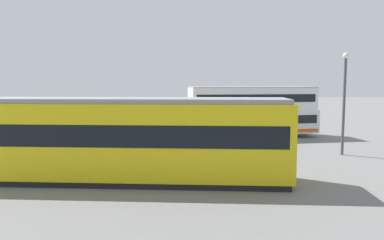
{
  "coord_description": "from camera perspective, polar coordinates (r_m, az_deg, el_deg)",
  "views": [
    {
      "loc": [
        2.0,
        27.1,
        4.28
      ],
      "look_at": [
        1.9,
        3.35,
        1.88
      ],
      "focal_mm": 35.0,
      "sensor_mm": 36.0,
      "label": 1
    }
  ],
  "objects": [
    {
      "name": "info_sign",
      "position": [
        23.38,
        -9.48,
        -1.04
      ],
      "size": [
        1.06,
        0.17,
        2.23
      ],
      "color": "slate",
      "rests_on": "ground"
    },
    {
      "name": "pedestrian_near_railing",
      "position": [
        23.87,
        -5.45,
        -2.28
      ],
      "size": [
        0.44,
        0.44,
        1.65
      ],
      "color": "#4C3F2D",
      "rests_on": "ground"
    },
    {
      "name": "double_decker_bus",
      "position": [
        29.5,
        9.12,
        1.28
      ],
      "size": [
        10.35,
        4.26,
        3.94
      ],
      "color": "white",
      "rests_on": "ground"
    },
    {
      "name": "pedestrian_railing",
      "position": [
        23.26,
        0.62,
        -2.96
      ],
      "size": [
        9.26,
        0.72,
        1.08
      ],
      "color": "gray",
      "rests_on": "ground"
    },
    {
      "name": "street_lamp",
      "position": [
        23.57,
        22.19,
        3.58
      ],
      "size": [
        0.36,
        0.36,
        5.98
      ],
      "color": "#4C4C51",
      "rests_on": "ground"
    },
    {
      "name": "pedestrian_crossing",
      "position": [
        21.08,
        9.51,
        -3.33
      ],
      "size": [
        0.36,
        0.34,
        1.69
      ],
      "color": "black",
      "rests_on": "ground"
    },
    {
      "name": "tram_yellow",
      "position": [
        16.32,
        -10.16,
        -2.8
      ],
      "size": [
        14.16,
        3.49,
        3.61
      ],
      "color": "yellow",
      "rests_on": "ground"
    },
    {
      "name": "ground_plane",
      "position": [
        27.51,
        3.93,
        -3.19
      ],
      "size": [
        160.0,
        160.0,
        0.0
      ],
      "primitive_type": "plane",
      "color": "slate"
    }
  ]
}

